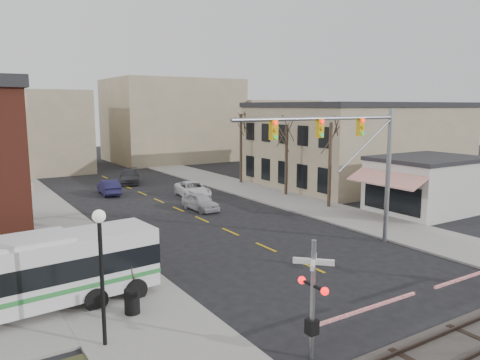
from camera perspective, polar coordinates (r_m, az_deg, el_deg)
name	(u,v)px	position (r m, az deg, el deg)	size (l,w,h in m)	color
ground	(339,279)	(23.19, 12.00, -11.77)	(160.00, 160.00, 0.00)	black
sidewalk_west	(47,219)	(36.75, -22.48, -4.39)	(5.00, 60.00, 0.12)	gray
sidewalk_east	(262,193)	(43.97, 2.66, -1.58)	(5.00, 60.00, 0.12)	gray
tan_building	(358,143)	(51.57, 14.18, 4.43)	(20.30, 15.30, 8.50)	gray
awning_shop	(427,184)	(38.93, 21.81, -0.47)	(9.74, 6.20, 4.30)	beige
tree_east_a	(330,165)	(37.92, 10.90, 1.81)	(0.28, 0.28, 6.75)	#382B21
tree_east_b	(286,160)	(42.66, 5.67, 2.42)	(0.28, 0.28, 6.30)	#382B21
tree_east_c	(241,148)	(49.24, 0.11, 3.87)	(0.28, 0.28, 7.20)	#382B21
transit_bus	(9,278)	(20.20, -26.34, -10.63)	(11.68, 3.46, 2.96)	silver
traffic_signal_mast	(353,149)	(26.77, 13.63, 3.72)	(11.07, 0.30, 8.00)	gray
rr_crossing_west	(323,298)	(15.89, 10.03, -14.03)	(5.60, 1.36, 4.00)	gray
street_lamp	(101,250)	(16.23, -16.63, -8.23)	(0.44, 0.44, 4.70)	black
trash_bin	(132,301)	(19.32, -13.03, -14.21)	(0.60, 0.60, 0.98)	black
car_a	(200,202)	(37.03, -4.85, -2.66)	(1.58, 3.94, 1.34)	#ABAAAF
car_b	(109,187)	(45.03, -15.69, -0.84)	(1.47, 4.20, 1.39)	#181638
car_c	(193,189)	(42.44, -5.80, -1.14)	(2.29, 4.96, 1.38)	silver
car_d	(129,177)	(51.06, -13.33, 0.41)	(1.98, 4.87, 1.41)	#3A3B3F
pedestrian_near	(129,277)	(20.65, -13.36, -11.45)	(0.66, 0.43, 1.80)	#4E463E
pedestrian_far	(69,258)	(24.25, -20.15, -8.92)	(0.77, 0.60, 1.59)	#374161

